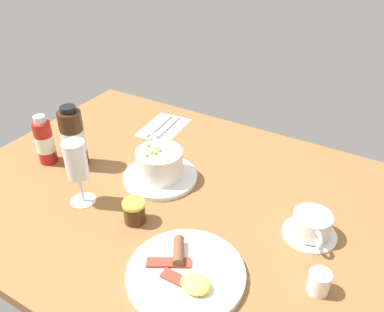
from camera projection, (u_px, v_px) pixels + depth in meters
ground_plane at (169, 196)px, 102.33cm from camera, size 110.00×84.00×3.00cm
porridge_bowl at (160, 166)px, 103.82cm from camera, size 19.71×19.71×9.39cm
cutlery_setting at (163, 128)px, 128.82cm from camera, size 13.23×18.43×0.90cm
coffee_cup at (311, 226)px, 86.82cm from camera, size 12.00×12.19×5.82cm
creamer_jug at (319, 282)px, 74.67cm from camera, size 5.00×4.14×5.31cm
wine_glass at (76, 163)px, 92.16cm from camera, size 6.26×6.26×16.91cm
jam_jar at (134, 211)px, 90.76cm from camera, size 5.26×5.26×5.55cm
sauce_bottle_brown at (73, 139)px, 107.20cm from camera, size 6.42×6.42×17.95cm
sauce_bottle_red at (45, 142)px, 109.46cm from camera, size 5.05×5.05×14.39cm
breakfast_plate at (186, 274)px, 78.19cm from camera, size 23.75×23.75×3.70cm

